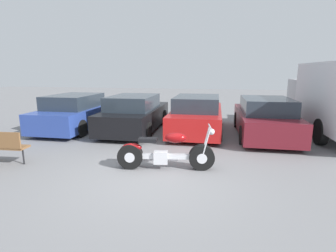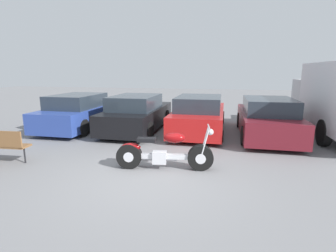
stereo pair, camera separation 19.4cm
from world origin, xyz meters
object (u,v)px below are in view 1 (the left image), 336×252
parked_car_blue (77,113)px  parked_car_red (197,115)px  parked_car_maroon (264,118)px  parked_car_black (135,114)px  motorcycle (164,153)px

parked_car_blue → parked_car_red: bearing=3.0°
parked_car_blue → parked_car_maroon: size_ratio=1.00×
parked_car_black → parked_car_red: bearing=4.3°
parked_car_red → parked_car_maroon: bearing=-6.2°
parked_car_maroon → motorcycle: bearing=-127.0°
parked_car_maroon → parked_car_black: bearing=179.0°
motorcycle → parked_car_maroon: size_ratio=0.53×
parked_car_maroon → parked_car_red: bearing=173.8°
parked_car_red → parked_car_maroon: (2.49, -0.27, 0.00)m
parked_car_blue → parked_car_maroon: 7.46m
parked_car_black → parked_car_maroon: bearing=-1.0°
parked_car_red → motorcycle: bearing=-96.5°
motorcycle → parked_car_blue: (-4.50, 3.94, 0.26)m
motorcycle → parked_car_blue: 5.98m
parked_car_blue → parked_car_black: same height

